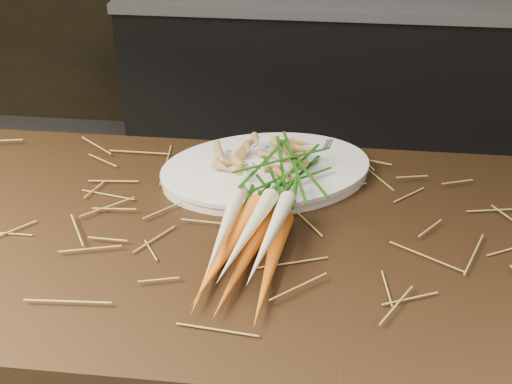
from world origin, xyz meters
TOP-DOWN VIEW (x-y plane):
  - back_counter at (0.30, 2.18)m, footprint 1.82×0.62m
  - straw_bedding at (0.00, 0.30)m, footprint 1.40×0.60m
  - root_veg_bunch at (0.19, 0.35)m, footprint 0.23×0.53m
  - serving_platter at (0.17, 0.50)m, footprint 0.50×0.41m
  - roasted_veg_heap at (0.17, 0.50)m, footprint 0.25×0.21m
  - serving_fork at (0.32, 0.53)m, footprint 0.04×0.16m

SIDE VIEW (x-z plane):
  - back_counter at x=0.30m, z-range 0.00..0.84m
  - straw_bedding at x=0.00m, z-range 0.90..0.92m
  - serving_platter at x=0.17m, z-range 0.90..0.92m
  - serving_fork at x=0.32m, z-range 0.92..0.93m
  - roasted_veg_heap at x=0.17m, z-range 0.92..0.97m
  - root_veg_bunch at x=0.19m, z-range 0.90..1.00m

